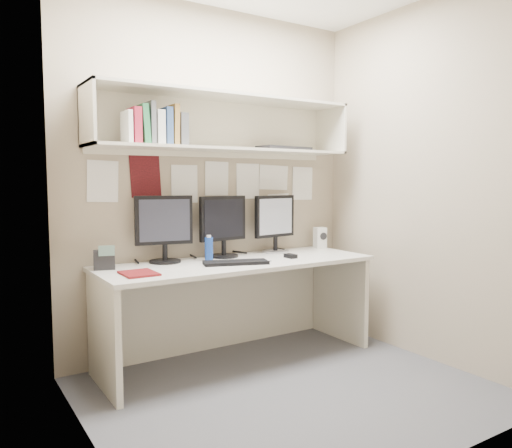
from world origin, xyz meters
TOP-DOWN VIEW (x-y plane):
  - floor at (0.00, 0.00)m, footprint 2.40×2.00m
  - wall_back at (0.00, 1.00)m, footprint 2.40×0.02m
  - wall_front at (0.00, -1.00)m, footprint 2.40×0.02m
  - wall_left at (-1.20, 0.00)m, footprint 0.02×2.00m
  - wall_right at (1.20, 0.00)m, footprint 0.02×2.00m
  - desk at (0.00, 0.65)m, footprint 2.00×0.70m
  - overhead_hutch at (0.00, 0.86)m, footprint 2.00×0.38m
  - pinned_papers at (0.00, 0.99)m, footprint 1.92×0.01m
  - monitor_left at (-0.47, 0.87)m, footprint 0.40×0.22m
  - monitor_center at (0.00, 0.87)m, footprint 0.40×0.22m
  - monitor_right at (0.48, 0.87)m, footprint 0.39×0.22m
  - keyboard at (-0.08, 0.54)m, footprint 0.47×0.29m
  - mouse at (0.40, 0.55)m, footprint 0.06×0.10m
  - speaker at (0.94, 0.86)m, footprint 0.11×0.11m
  - blue_bottle at (-0.17, 0.77)m, footprint 0.06×0.06m
  - maroon_notebook at (-0.77, 0.53)m, footprint 0.20×0.24m
  - desk_phone at (-0.90, 0.83)m, footprint 0.16×0.15m
  - book_stack at (-0.56, 0.77)m, footprint 0.41×0.17m
  - hutch_tray at (0.54, 0.83)m, footprint 0.48×0.24m

SIDE VIEW (x-z plane):
  - floor at x=0.00m, z-range -0.01..0.01m
  - desk at x=0.00m, z-range 0.00..0.73m
  - maroon_notebook at x=-0.77m, z-range 0.73..0.74m
  - keyboard at x=-0.08m, z-range 0.73..0.75m
  - mouse at x=0.40m, z-range 0.73..0.76m
  - desk_phone at x=-0.90m, z-range 0.71..0.87m
  - blue_bottle at x=-0.17m, z-range 0.73..0.91m
  - speaker at x=0.94m, z-range 0.73..0.91m
  - monitor_right at x=0.48m, z-range 0.75..1.21m
  - monitor_center at x=0.00m, z-range 0.75..1.21m
  - monitor_left at x=-0.47m, z-range 0.75..1.22m
  - pinned_papers at x=0.00m, z-range 1.01..1.49m
  - wall_back at x=0.00m, z-range 0.00..2.60m
  - wall_front at x=0.00m, z-range 0.00..2.60m
  - wall_left at x=-1.20m, z-range 0.00..2.60m
  - wall_right at x=1.20m, z-range 0.00..2.60m
  - hutch_tray at x=0.54m, z-range 1.54..1.57m
  - book_stack at x=-0.56m, z-range 1.52..1.80m
  - overhead_hutch at x=0.00m, z-range 1.52..1.92m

